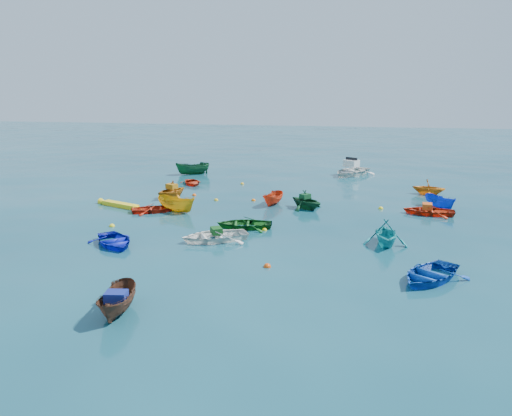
% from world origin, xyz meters
% --- Properties ---
extents(ground, '(160.00, 160.00, 0.00)m').
position_xyz_m(ground, '(0.00, 0.00, 0.00)').
color(ground, '#0A3A49').
rests_on(ground, ground).
extents(dinghy_blue_sw, '(3.79, 3.83, 0.65)m').
position_xyz_m(dinghy_blue_sw, '(-5.77, -2.78, 0.00)').
color(dinghy_blue_sw, '#0E18B2').
rests_on(dinghy_blue_sw, ground).
extents(dinghy_white_near, '(4.30, 3.95, 0.73)m').
position_xyz_m(dinghy_white_near, '(-0.97, -0.96, 0.00)').
color(dinghy_white_near, white).
rests_on(dinghy_white_near, ground).
extents(sampan_brown_mid, '(1.48, 2.88, 1.06)m').
position_xyz_m(sampan_brown_mid, '(-1.85, -10.03, 0.00)').
color(sampan_brown_mid, '#4E2B1C').
rests_on(sampan_brown_mid, ground).
extents(dinghy_blue_se, '(4.04, 4.31, 0.73)m').
position_xyz_m(dinghy_blue_se, '(9.40, -4.42, 0.00)').
color(dinghy_blue_se, '#0D41A8').
rests_on(dinghy_blue_se, ground).
extents(dinghy_orange_w, '(3.14, 3.31, 1.38)m').
position_xyz_m(dinghy_orange_w, '(-6.98, 8.34, 0.00)').
color(dinghy_orange_w, '#C16B12').
rests_on(dinghy_orange_w, ground).
extents(sampan_yellow_mid, '(3.21, 2.15, 1.16)m').
position_xyz_m(sampan_yellow_mid, '(-5.18, 4.63, 0.00)').
color(sampan_yellow_mid, gold).
rests_on(sampan_yellow_mid, ground).
extents(dinghy_green_e, '(3.49, 2.76, 0.66)m').
position_xyz_m(dinghy_green_e, '(-0.01, 1.79, 0.00)').
color(dinghy_green_e, '#145619').
rests_on(dinghy_green_e, ground).
extents(dinghy_cyan_se, '(2.47, 2.82, 1.40)m').
position_xyz_m(dinghy_cyan_se, '(7.78, 0.20, 0.00)').
color(dinghy_cyan_se, '#1BA7AC').
rests_on(dinghy_cyan_se, ground).
extents(dinghy_red_nw, '(3.42, 3.05, 0.59)m').
position_xyz_m(dinghy_red_nw, '(-6.61, 4.22, 0.00)').
color(dinghy_red_nw, red).
rests_on(dinghy_red_nw, ground).
extents(sampan_orange_n, '(1.50, 2.70, 0.99)m').
position_xyz_m(sampan_orange_n, '(0.62, 7.81, 0.00)').
color(sampan_orange_n, red).
rests_on(sampan_orange_n, ground).
extents(dinghy_green_n, '(3.34, 3.27, 1.33)m').
position_xyz_m(dinghy_green_n, '(2.95, 7.16, 0.00)').
color(dinghy_green_n, '#0F4222').
rests_on(dinghy_green_n, ground).
extents(dinghy_red_ne, '(3.30, 2.48, 0.65)m').
position_xyz_m(dinghy_red_ne, '(10.74, 7.24, 0.00)').
color(dinghy_red_ne, red).
rests_on(dinghy_red_ne, ground).
extents(sampan_blue_far, '(2.29, 2.72, 1.01)m').
position_xyz_m(sampan_blue_far, '(11.66, 9.02, 0.00)').
color(sampan_blue_far, blue).
rests_on(sampan_blue_far, ground).
extents(dinghy_red_far, '(2.82, 3.09, 0.52)m').
position_xyz_m(dinghy_red_far, '(-7.26, 13.69, 0.00)').
color(dinghy_red_far, red).
rests_on(dinghy_red_far, ground).
extents(dinghy_orange_far, '(2.70, 2.44, 1.24)m').
position_xyz_m(dinghy_orange_far, '(11.47, 13.59, 0.00)').
color(dinghy_orange_far, orange).
rests_on(dinghy_orange_far, ground).
extents(sampan_green_far, '(3.34, 2.65, 1.23)m').
position_xyz_m(sampan_green_far, '(-8.80, 18.39, 0.00)').
color(sampan_green_far, '#124D28').
rests_on(sampan_green_far, ground).
extents(kayak_yellow, '(3.70, 1.90, 0.37)m').
position_xyz_m(kayak_yellow, '(-9.36, 5.05, 0.00)').
color(kayak_yellow, yellow).
rests_on(kayak_yellow, ground).
extents(motorboat_white, '(5.11, 5.57, 1.54)m').
position_xyz_m(motorboat_white, '(5.55, 21.02, 0.00)').
color(motorboat_white, silver).
rests_on(motorboat_white, ground).
extents(tarp_green_a, '(0.81, 0.87, 0.34)m').
position_xyz_m(tarp_green_a, '(-0.88, -0.91, 0.53)').
color(tarp_green_a, '#124917').
rests_on(tarp_green_a, dinghy_white_near).
extents(tarp_blue_a, '(0.83, 0.68, 0.36)m').
position_xyz_m(tarp_blue_a, '(-1.82, -10.18, 0.71)').
color(tarp_blue_a, navy).
rests_on(tarp_blue_a, sampan_brown_mid).
extents(tarp_orange_a, '(0.91, 0.82, 0.36)m').
position_xyz_m(tarp_orange_a, '(-6.96, 8.38, 0.87)').
color(tarp_orange_a, '#B56E12').
rests_on(tarp_orange_a, dinghy_orange_w).
extents(tarp_green_b, '(0.78, 0.81, 0.31)m').
position_xyz_m(tarp_green_b, '(2.87, 7.22, 0.82)').
color(tarp_green_b, '#114420').
rests_on(tarp_green_b, dinghy_green_n).
extents(tarp_orange_b, '(0.63, 0.80, 0.37)m').
position_xyz_m(tarp_orange_b, '(10.64, 7.25, 0.51)').
color(tarp_orange_b, '#DD5116').
rests_on(tarp_orange_b, dinghy_red_ne).
extents(buoy_ye_a, '(0.29, 0.29, 0.29)m').
position_xyz_m(buoy_ye_a, '(1.23, 1.47, 0.00)').
color(buoy_ye_a, yellow).
rests_on(buoy_ye_a, ground).
extents(buoy_or_b, '(0.35, 0.35, 0.35)m').
position_xyz_m(buoy_or_b, '(2.47, -4.30, 0.00)').
color(buoy_or_b, '#D4440B').
rests_on(buoy_or_b, ground).
extents(buoy_ye_b, '(0.33, 0.33, 0.33)m').
position_xyz_m(buoy_ye_b, '(-7.59, 0.44, 0.00)').
color(buoy_ye_b, yellow).
rests_on(buoy_ye_b, ground).
extents(buoy_or_c, '(0.31, 0.31, 0.31)m').
position_xyz_m(buoy_or_c, '(-5.67, 9.53, 0.00)').
color(buoy_or_c, '#FF560D').
rests_on(buoy_or_c, ground).
extents(buoy_ye_c, '(0.31, 0.31, 0.31)m').
position_xyz_m(buoy_ye_c, '(-3.59, 8.26, 0.00)').
color(buoy_ye_c, yellow).
rests_on(buoy_ye_c, ground).
extents(buoy_or_d, '(0.33, 0.33, 0.33)m').
position_xyz_m(buoy_or_d, '(10.89, 6.87, 0.00)').
color(buoy_or_d, '#E7510C').
rests_on(buoy_or_d, ground).
extents(buoy_ye_d, '(0.30, 0.30, 0.30)m').
position_xyz_m(buoy_ye_d, '(-3.20, 14.64, 0.00)').
color(buoy_ye_d, yellow).
rests_on(buoy_ye_d, ground).
extents(buoy_or_e, '(0.30, 0.30, 0.30)m').
position_xyz_m(buoy_or_e, '(-0.98, 8.75, 0.00)').
color(buoy_or_e, orange).
rests_on(buoy_or_e, ground).
extents(buoy_ye_e, '(0.32, 0.32, 0.32)m').
position_xyz_m(buoy_ye_e, '(7.82, 8.10, 0.00)').
color(buoy_ye_e, yellow).
rests_on(buoy_ye_e, ground).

